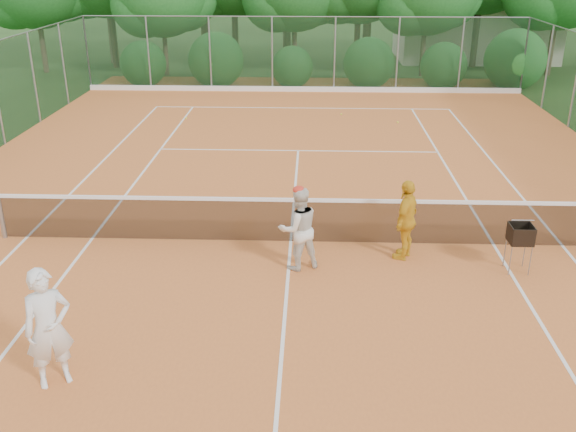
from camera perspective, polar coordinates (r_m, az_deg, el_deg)
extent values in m
plane|color=#204017|center=(13.11, 0.25, -2.41)|extent=(120.00, 120.00, 0.00)
cube|color=orange|center=(13.10, 0.25, -2.37)|extent=(18.00, 36.00, 0.02)
cube|color=beige|center=(37.10, 16.20, 15.58)|extent=(8.00, 5.00, 3.00)
cylinder|color=gray|center=(14.34, -24.18, 0.25)|extent=(0.10, 0.10, 1.10)
cube|color=black|center=(12.91, 0.25, -0.48)|extent=(11.87, 0.03, 0.86)
cube|color=white|center=(12.73, 0.25, 1.44)|extent=(11.87, 0.04, 0.07)
imported|color=white|center=(9.24, -20.53, -9.32)|extent=(0.76, 0.69, 1.73)
imported|color=silver|center=(11.76, 0.94, -1.11)|extent=(0.95, 0.86, 1.59)
ellipsoid|color=red|center=(11.47, 0.96, 2.34)|extent=(0.22, 0.22, 0.14)
imported|color=gold|center=(12.36, 10.48, -0.32)|extent=(0.76, 1.00, 1.58)
cylinder|color=gray|center=(12.37, 19.15, -3.78)|extent=(0.02, 0.02, 0.58)
cylinder|color=gray|center=(12.79, 20.26, -3.06)|extent=(0.02, 0.02, 0.58)
cube|color=black|center=(12.39, 19.99, -1.50)|extent=(0.40, 0.40, 0.34)
sphere|color=yellow|center=(23.03, -9.05, 8.60)|extent=(0.07, 0.07, 0.07)
sphere|color=#CED631|center=(22.51, 9.73, 8.22)|extent=(0.07, 0.07, 0.07)
sphere|color=#CCE134|center=(23.38, 4.76, 9.01)|extent=(0.07, 0.07, 0.07)
cube|color=white|center=(24.39, 1.22, 9.58)|extent=(11.03, 0.06, 0.01)
cube|color=white|center=(14.35, -22.22, -1.79)|extent=(0.06, 23.77, 0.01)
cube|color=white|center=(14.04, 23.24, -2.50)|extent=(0.06, 23.77, 0.01)
cube|color=white|center=(13.85, -17.02, -1.94)|extent=(0.06, 23.77, 0.01)
cube|color=white|center=(13.61, 17.83, -2.49)|extent=(0.06, 23.77, 0.01)
cube|color=white|center=(19.09, 0.91, 5.84)|extent=(8.23, 0.06, 0.01)
cube|color=white|center=(13.10, 0.25, -2.32)|extent=(0.06, 12.80, 0.01)
cube|color=#19381E|center=(27.16, 1.38, 14.15)|extent=(18.00, 0.02, 3.00)
cylinder|color=gray|center=(28.74, -17.42, 13.64)|extent=(0.07, 0.07, 3.00)
cylinder|color=gray|center=(28.49, 20.31, 13.21)|extent=(0.07, 0.07, 3.00)
cylinder|color=gray|center=(28.74, -17.42, 13.64)|extent=(0.07, 0.07, 3.00)
cylinder|color=gray|center=(28.49, 20.31, 13.21)|extent=(0.07, 0.07, 3.00)
cylinder|color=brown|center=(33.65, -21.11, 14.98)|extent=(0.26, 0.26, 3.75)
cylinder|color=brown|center=(34.01, -15.37, 16.28)|extent=(0.30, 0.30, 4.40)
cylinder|color=brown|center=(31.38, -10.90, 15.08)|extent=(0.22, 0.22, 3.20)
cylinder|color=brown|center=(33.25, -4.75, 16.93)|extent=(0.31, 0.31, 4.50)
cylinder|color=brown|center=(31.60, 0.58, 15.79)|extent=(0.24, 0.24, 3.50)
cylinder|color=brown|center=(32.12, 6.19, 16.32)|extent=(0.28, 0.28, 4.10)
cylinder|color=brown|center=(31.32, 11.98, 15.17)|extent=(0.23, 0.23, 3.40)
cylinder|color=brown|center=(34.48, 16.47, 16.46)|extent=(0.32, 0.32, 4.65)
cylinder|color=brown|center=(33.19, 22.51, 14.74)|extent=(0.26, 0.26, 3.80)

